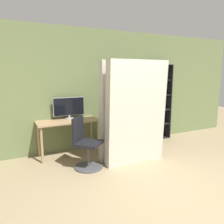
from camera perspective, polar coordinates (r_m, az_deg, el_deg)
The scene contains 8 objects.
ground_plane at distance 3.28m, azimuth 20.34°, elevation -22.37°, with size 16.00×16.00×0.00m, color #9E8966.
wall_back at distance 5.16m, azimuth -2.30°, elevation 5.93°, with size 8.00×0.06×2.70m.
desk at distance 4.67m, azimuth -11.31°, elevation -3.50°, with size 1.29×0.55×0.75m.
monitor at distance 4.78m, azimuth -11.17°, elevation 1.27°, with size 0.68×0.17×0.47m.
office_chair at distance 4.07m, azimuth -6.93°, elevation -9.15°, with size 0.62×0.62×0.94m.
bookshelf at distance 5.81m, azimuth 11.30°, elevation 2.57°, with size 0.65×0.27×1.94m.
mattress_near at distance 4.15m, azimuth 6.44°, elevation -0.21°, with size 1.21×0.28×1.97m.
mattress_far at distance 4.42m, azimuth 4.19°, elevation 0.44°, with size 1.21×0.23×1.97m.
Camera 1 is at (-2.08, -1.85, 1.73)m, focal length 35.00 mm.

